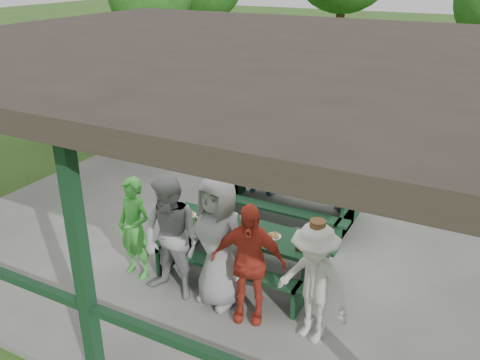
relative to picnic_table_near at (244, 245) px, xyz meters
The scene contains 16 objects.
ground 1.45m from the picnic_table_near, 115.47° to the left, with size 90.00×90.00×0.00m, color #2D541A.
concrete_slab 1.43m from the picnic_table_near, 115.47° to the left, with size 10.00×8.00×0.10m, color #61615C.
pavilion_structure 2.92m from the picnic_table_near, 115.47° to the left, with size 10.60×8.60×3.24m.
picnic_table_near is the anchor object (origin of this frame).
picnic_table_far 2.01m from the picnic_table_near, 95.38° to the left, with size 2.74×1.39×0.75m.
table_setting 0.31m from the picnic_table_near, 59.04° to the left, with size 2.28×0.45×0.10m.
contestant_green 1.63m from the picnic_table_near, 150.77° to the right, with size 0.57×0.38×1.57m, color green.
contestant_grey_left 1.21m from the picnic_table_near, 123.06° to the right, with size 0.88×0.68×1.81m, color gray.
contestant_grey_mid 0.91m from the picnic_table_near, 87.99° to the right, with size 0.92×0.60×1.88m, color gray.
contestant_red 1.10m from the picnic_table_near, 59.27° to the right, with size 0.98×0.41×1.67m, color #B63322.
contestant_white_fedora 1.70m from the picnic_table_near, 31.92° to the right, with size 1.16×0.88×1.65m.
spectator_lblue 3.03m from the picnic_table_near, 109.96° to the left, with size 1.51×0.48×1.63m, color #83AACB.
spectator_blue 4.20m from the picnic_table_near, 124.40° to the left, with size 0.59×0.38×1.61m, color #465AB8.
spectator_grey 2.91m from the picnic_table_near, 75.59° to the left, with size 0.69×0.54×1.42m, color gray.
pickup_truck 8.62m from the picnic_table_near, 87.54° to the left, with size 2.74×5.95×1.65m, color silver.
farm_trailer 10.55m from the picnic_table_near, 105.59° to the left, with size 4.16×2.83×1.48m.
Camera 1 is at (3.60, -7.03, 4.48)m, focal length 38.00 mm.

